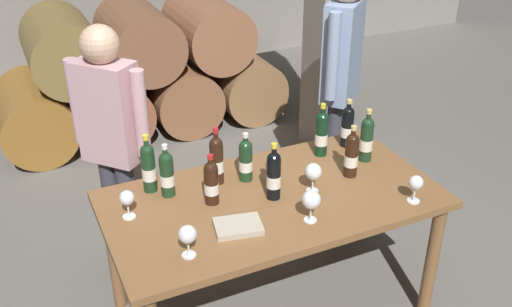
# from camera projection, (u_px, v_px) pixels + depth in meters

# --- Properties ---
(barrel_stack) EXTENTS (2.49, 0.90, 1.15)m
(barrel_stack) POSITION_uv_depth(u_px,v_px,m) (142.00, 73.00, 5.14)
(barrel_stack) COLOR brown
(barrel_stack) RESTS_ON ground_plane
(dining_table) EXTENTS (1.70, 0.90, 0.76)m
(dining_table) POSITION_uv_depth(u_px,v_px,m) (272.00, 211.00, 3.00)
(dining_table) COLOR brown
(dining_table) RESTS_ON ground_plane
(wine_bottle_0) EXTENTS (0.07, 0.07, 0.27)m
(wine_bottle_0) POSITION_uv_depth(u_px,v_px,m) (246.00, 160.00, 3.05)
(wine_bottle_0) COLOR #19381E
(wine_bottle_0) RESTS_ON dining_table
(wine_bottle_1) EXTENTS (0.07, 0.07, 0.32)m
(wine_bottle_1) POSITION_uv_depth(u_px,v_px,m) (322.00, 133.00, 3.29)
(wine_bottle_1) COLOR black
(wine_bottle_1) RESTS_ON dining_table
(wine_bottle_2) EXTENTS (0.07, 0.07, 0.32)m
(wine_bottle_2) POSITION_uv_depth(u_px,v_px,m) (149.00, 167.00, 2.95)
(wine_bottle_2) COLOR #19381E
(wine_bottle_2) RESTS_ON dining_table
(wine_bottle_3) EXTENTS (0.07, 0.07, 0.31)m
(wine_bottle_3) POSITION_uv_depth(u_px,v_px,m) (366.00, 139.00, 3.23)
(wine_bottle_3) COLOR #19381E
(wine_bottle_3) RESTS_ON dining_table
(wine_bottle_4) EXTENTS (0.07, 0.07, 0.31)m
(wine_bottle_4) POSITION_uv_depth(u_px,v_px,m) (273.00, 175.00, 2.89)
(wine_bottle_4) COLOR black
(wine_bottle_4) RESTS_ON dining_table
(wine_bottle_5) EXTENTS (0.07, 0.07, 0.32)m
(wine_bottle_5) POSITION_uv_depth(u_px,v_px,m) (217.00, 160.00, 3.02)
(wine_bottle_5) COLOR black
(wine_bottle_5) RESTS_ON dining_table
(wine_bottle_6) EXTENTS (0.07, 0.07, 0.29)m
(wine_bottle_6) POSITION_uv_depth(u_px,v_px,m) (167.00, 173.00, 2.91)
(wine_bottle_6) COLOR #19381E
(wine_bottle_6) RESTS_ON dining_table
(wine_bottle_7) EXTENTS (0.07, 0.07, 0.30)m
(wine_bottle_7) POSITION_uv_depth(u_px,v_px,m) (352.00, 154.00, 3.08)
(wine_bottle_7) COLOR black
(wine_bottle_7) RESTS_ON dining_table
(wine_bottle_8) EXTENTS (0.07, 0.07, 0.27)m
(wine_bottle_8) POSITION_uv_depth(u_px,v_px,m) (211.00, 182.00, 2.85)
(wine_bottle_8) COLOR black
(wine_bottle_8) RESTS_ON dining_table
(wine_bottle_9) EXTENTS (0.07, 0.07, 0.29)m
(wine_bottle_9) POSITION_uv_depth(u_px,v_px,m) (347.00, 126.00, 3.39)
(wine_bottle_9) COLOR black
(wine_bottle_9) RESTS_ON dining_table
(wine_glass_0) EXTENTS (0.09, 0.09, 0.16)m
(wine_glass_0) POSITION_uv_depth(u_px,v_px,m) (313.00, 172.00, 2.95)
(wine_glass_0) COLOR white
(wine_glass_0) RESTS_ON dining_table
(wine_glass_1) EXTENTS (0.07, 0.07, 0.15)m
(wine_glass_1) POSITION_uv_depth(u_px,v_px,m) (127.00, 199.00, 2.75)
(wine_glass_1) COLOR white
(wine_glass_1) RESTS_ON dining_table
(wine_glass_2) EXTENTS (0.08, 0.08, 0.16)m
(wine_glass_2) POSITION_uv_depth(u_px,v_px,m) (188.00, 235.00, 2.49)
(wine_glass_2) COLOR white
(wine_glass_2) RESTS_ON dining_table
(wine_glass_3) EXTENTS (0.08, 0.08, 0.16)m
(wine_glass_3) POSITION_uv_depth(u_px,v_px,m) (273.00, 166.00, 3.01)
(wine_glass_3) COLOR white
(wine_glass_3) RESTS_ON dining_table
(wine_glass_4) EXTENTS (0.09, 0.09, 0.16)m
(wine_glass_4) POSITION_uv_depth(u_px,v_px,m) (311.00, 200.00, 2.72)
(wine_glass_4) COLOR white
(wine_glass_4) RESTS_ON dining_table
(wine_glass_5) EXTENTS (0.07, 0.07, 0.15)m
(wine_glass_5) POSITION_uv_depth(u_px,v_px,m) (416.00, 184.00, 2.87)
(wine_glass_5) COLOR white
(wine_glass_5) RESTS_ON dining_table
(tasting_notebook) EXTENTS (0.25, 0.20, 0.03)m
(tasting_notebook) POSITION_uv_depth(u_px,v_px,m) (238.00, 226.00, 2.71)
(tasting_notebook) COLOR #B2A893
(tasting_notebook) RESTS_ON dining_table
(sommelier_presenting) EXTENTS (0.39, 0.35, 1.72)m
(sommelier_presenting) POSITION_uv_depth(u_px,v_px,m) (341.00, 71.00, 3.74)
(sommelier_presenting) COLOR #383842
(sommelier_presenting) RESTS_ON ground_plane
(taster_seated_left) EXTENTS (0.36, 0.39, 1.54)m
(taster_seated_left) POSITION_uv_depth(u_px,v_px,m) (112.00, 134.00, 3.22)
(taster_seated_left) COLOR #383842
(taster_seated_left) RESTS_ON ground_plane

